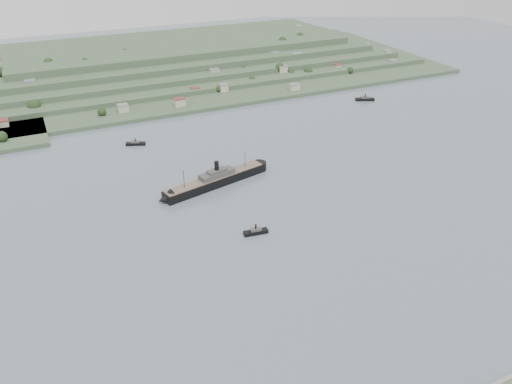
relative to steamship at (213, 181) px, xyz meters
name	(u,v)px	position (x,y,z in m)	size (l,w,h in m)	color
ground	(283,230)	(20.71, -75.42, -4.30)	(1400.00, 1400.00, 0.00)	slate
far_peninsula	(160,64)	(48.61, 317.68, 7.58)	(760.00, 309.00, 30.00)	#3B5237
steamship	(213,181)	(0.00, 0.00, 0.00)	(95.80, 32.29, 23.28)	black
tugboat	(256,232)	(2.25, -72.10, -2.55)	(16.36, 6.22, 7.18)	black
ferry_west	(136,143)	(-35.01, 101.58, -2.75)	(17.78, 10.55, 6.45)	black
ferry_east	(365,99)	(222.69, 115.14, -2.45)	(21.01, 13.33, 7.66)	black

